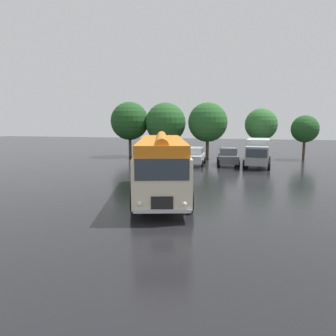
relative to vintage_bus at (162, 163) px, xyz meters
name	(u,v)px	position (x,y,z in m)	size (l,w,h in m)	color
ground_plane	(170,196)	(0.40, 0.26, -1.89)	(120.00, 120.00, 0.00)	black
vintage_bus	(162,163)	(0.00, 0.00, 0.00)	(4.92, 10.38, 3.49)	beige
car_near_left	(194,156)	(-0.26, 13.59, -1.05)	(2.09, 4.27, 1.66)	#B7BABF
car_mid_left	(228,156)	(2.89, 14.03, -1.05)	(2.33, 4.37, 1.66)	#4C5156
box_van	(258,152)	(5.61, 14.01, -0.53)	(2.63, 5.88, 2.50)	#B2B7BC
tree_far_left	(129,121)	(-8.88, 19.09, 2.25)	(4.43, 4.43, 6.37)	#4C3823
tree_left_of_centre	(165,123)	(-4.59, 19.38, 2.00)	(4.61, 4.61, 6.25)	#4C3823
tree_centre	(208,123)	(0.32, 19.12, 2.10)	(4.34, 4.34, 6.20)	#4C3823
tree_right_of_centre	(261,125)	(6.03, 19.74, 1.89)	(3.49, 3.49, 5.54)	#4C3823
tree_far_right	(305,129)	(10.67, 20.50, 1.44)	(2.93, 2.98, 4.79)	#4C3823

